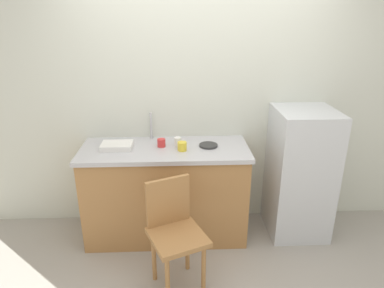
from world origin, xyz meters
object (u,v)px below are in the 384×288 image
object	(u,v)px
refrigerator	(300,173)
dish_tray	(117,146)
cup_yellow	(182,146)
cup_red	(161,143)
cup_white	(178,142)
hotplate	(208,145)
chair	(175,230)

from	to	relation	value
refrigerator	dish_tray	distance (m)	1.76
refrigerator	cup_yellow	xyz separation A→B (m)	(-1.14, -0.09, 0.33)
refrigerator	dish_tray	bearing A→B (deg)	-179.62
cup_red	dish_tray	bearing A→B (deg)	-176.05
cup_white	cup_red	world-z (taller)	cup_white
dish_tray	hotplate	size ratio (longest dim) A/B	1.65
refrigerator	hotplate	distance (m)	0.94
chair	cup_red	world-z (taller)	cup_red
cup_white	chair	bearing A→B (deg)	-92.89
chair	dish_tray	size ratio (longest dim) A/B	3.18
refrigerator	cup_yellow	world-z (taller)	refrigerator
cup_yellow	dish_tray	bearing A→B (deg)	172.84
cup_red	refrigerator	bearing A→B (deg)	-0.70
refrigerator	cup_yellow	size ratio (longest dim) A/B	15.13
chair	cup_white	size ratio (longest dim) A/B	10.06
refrigerator	dish_tray	size ratio (longest dim) A/B	4.50
cup_yellow	cup_white	world-z (taller)	cup_white
cup_yellow	refrigerator	bearing A→B (deg)	4.32
refrigerator	dish_tray	xyz separation A→B (m)	(-1.73, -0.01, 0.32)
refrigerator	cup_yellow	bearing A→B (deg)	-175.68
refrigerator	cup_red	xyz separation A→B (m)	(-1.33, 0.02, 0.33)
refrigerator	cup_red	size ratio (longest dim) A/B	16.79
cup_yellow	chair	bearing A→B (deg)	-97.01
chair	cup_red	distance (m)	0.85
hotplate	cup_red	bearing A→B (deg)	178.02
chair	cup_red	bearing A→B (deg)	76.39
refrigerator	chair	world-z (taller)	refrigerator
chair	cup_red	size ratio (longest dim) A/B	11.87
refrigerator	hotplate	xyz separation A→B (m)	(-0.89, 0.00, 0.30)
dish_tray	cup_white	world-z (taller)	cup_white
hotplate	cup_white	distance (m)	0.29
hotplate	cup_red	world-z (taller)	cup_red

